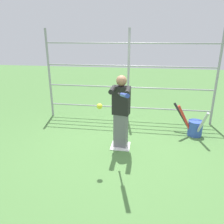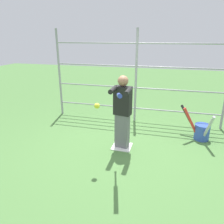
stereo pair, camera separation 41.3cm
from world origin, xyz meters
The scene contains 7 objects.
ground_plane centered at (0.00, 0.00, 0.00)m, with size 24.00×24.00×0.00m, color #4C7A3D.
home_plate centered at (0.00, 0.00, 0.01)m, with size 0.40×0.40×0.02m.
fence_backstop centered at (0.00, -1.60, 1.22)m, with size 4.50×0.06×2.44m.
batter centered at (0.00, 0.02, 0.83)m, with size 0.39×0.57×1.54m.
baseball_bat_swinging centered at (-0.14, 0.92, 1.39)m, with size 0.29×0.87×0.25m.
softball_in_flight centered at (0.27, 0.77, 1.14)m, with size 0.10×0.10×0.10m.
bat_bucket centered at (-1.65, -0.83, 0.22)m, with size 0.69×0.89×0.76m.
Camera 2 is at (-0.88, 4.07, 2.26)m, focal length 35.00 mm.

